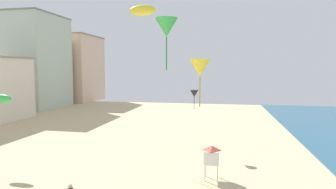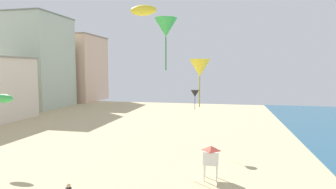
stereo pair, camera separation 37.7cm
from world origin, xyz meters
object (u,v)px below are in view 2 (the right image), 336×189
object	(u,v)px
kite_green_delta_2	(166,28)
kite_black_delta	(195,94)
lifeguard_stand	(211,155)
kite_green_parafoil	(3,98)
kite_yellow_delta	(200,68)
kite_yellow_parafoil	(143,10)

from	to	relation	value
kite_green_delta_2	kite_black_delta	xyz separation A→B (m)	(1.29, 7.57, -5.44)
lifeguard_stand	kite_green_parafoil	bearing A→B (deg)	160.40
lifeguard_stand	kite_yellow_delta	size ratio (longest dim) A/B	0.68
kite_green_parafoil	kite_yellow_delta	bearing A→B (deg)	4.53
kite_green_delta_2	kite_yellow_parafoil	world-z (taller)	kite_yellow_parafoil
kite_yellow_delta	kite_black_delta	size ratio (longest dim) A/B	1.91
kite_green_delta_2	kite_yellow_parafoil	distance (m)	9.00
kite_green_parafoil	kite_yellow_delta	world-z (taller)	kite_yellow_delta
kite_yellow_delta	kite_yellow_parafoil	bearing A→B (deg)	137.63
kite_yellow_parafoil	kite_yellow_delta	size ratio (longest dim) A/B	0.73
kite_green_delta_2	kite_yellow_parafoil	xyz separation A→B (m)	(-4.02, 7.50, 2.94)
kite_black_delta	kite_yellow_delta	bearing A→B (deg)	-79.96
kite_green_parafoil	kite_black_delta	xyz separation A→B (m)	(15.89, 7.20, 0.11)
kite_yellow_delta	kite_black_delta	bearing A→B (deg)	100.04
kite_yellow_parafoil	kite_yellow_delta	world-z (taller)	kite_yellow_parafoil
kite_green_delta_2	kite_black_delta	bearing A→B (deg)	80.32
lifeguard_stand	kite_green_parafoil	xyz separation A→B (m)	(-17.98, 0.28, 3.79)
kite_green_parafoil	kite_green_delta_2	bearing A→B (deg)	-1.46
lifeguard_stand	kite_yellow_delta	distance (m)	6.70
kite_yellow_parafoil	lifeguard_stand	bearing A→B (deg)	-45.07
kite_green_delta_2	kite_yellow_parafoil	size ratio (longest dim) A/B	1.38
kite_yellow_parafoil	kite_black_delta	distance (m)	9.92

